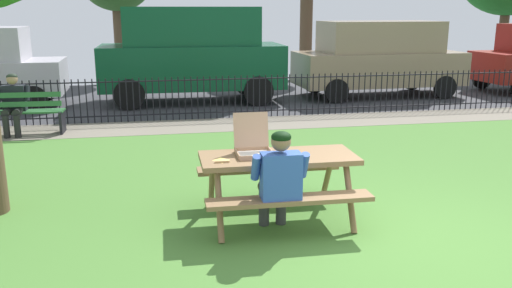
{
  "coord_description": "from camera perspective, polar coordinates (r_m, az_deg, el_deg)",
  "views": [
    {
      "loc": [
        -2.59,
        -4.91,
        2.42
      ],
      "look_at": [
        -1.34,
        1.61,
        0.75
      ],
      "focal_mm": 37.95,
      "sensor_mm": 36.0,
      "label": 1
    }
  ],
  "objects": [
    {
      "name": "park_bench_left",
      "position": [
        11.57,
        -23.52,
        2.96
      ],
      "size": [
        1.61,
        0.5,
        0.85
      ],
      "color": "#2D6935",
      "rests_on": "ground"
    },
    {
      "name": "street_asphalt",
      "position": [
        15.51,
        -1.15,
        5.11
      ],
      "size": [
        28.0,
        6.31,
        0.01
      ],
      "primitive_type": "cube",
      "color": "#38383D"
    },
    {
      "name": "pizza_box_open",
      "position": [
        6.29,
        -0.31,
        -0.06
      ],
      "size": [
        0.41,
        0.48,
        0.46
      ],
      "color": "tan",
      "rests_on": "picnic_table_foreground"
    },
    {
      "name": "parked_car_right",
      "position": [
        15.68,
        12.83,
        8.92
      ],
      "size": [
        4.65,
        2.06,
        2.08
      ],
      "color": "#967E62",
      "rests_on": "ground"
    },
    {
      "name": "cobblestone_walkway",
      "position": [
        11.79,
        2.04,
        2.24
      ],
      "size": [
        28.0,
        1.4,
        0.01
      ],
      "primitive_type": "cube",
      "color": "gray"
    },
    {
      "name": "person_on_park_bench",
      "position": [
        11.58,
        -24.2,
        4.12
      ],
      "size": [
        0.61,
        0.59,
        1.19
      ],
      "color": "black",
      "rests_on": "ground"
    },
    {
      "name": "ground",
      "position": [
        7.34,
        10.48,
        -5.45
      ],
      "size": [
        28.0,
        11.04,
        0.02
      ],
      "primitive_type": "cube",
      "color": "#4C8035"
    },
    {
      "name": "pizza_slice_on_table",
      "position": [
        6.03,
        -3.67,
        -1.71
      ],
      "size": [
        0.16,
        0.21,
        0.02
      ],
      "color": "#F9D26A",
      "rests_on": "picnic_table_foreground"
    },
    {
      "name": "adult_at_table",
      "position": [
        5.79,
        2.43,
        -3.61
      ],
      "size": [
        0.61,
        0.59,
        1.19
      ],
      "color": "#3A3A3A",
      "rests_on": "ground"
    },
    {
      "name": "parked_car_center",
      "position": [
        14.4,
        -6.77,
        9.57
      ],
      "size": [
        4.72,
        2.12,
        2.46
      ],
      "color": "#0E492B",
      "rests_on": "ground"
    },
    {
      "name": "picnic_table_foreground",
      "position": [
        6.3,
        2.35,
        -2.72
      ],
      "size": [
        1.82,
        1.51,
        0.79
      ],
      "color": "olive",
      "rests_on": "ground"
    },
    {
      "name": "iron_fence_streetside",
      "position": [
        12.37,
        1.33,
        5.14
      ],
      "size": [
        18.79,
        0.03,
        0.96
      ],
      "color": "black",
      "rests_on": "ground"
    }
  ]
}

